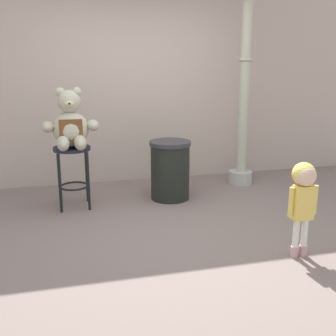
{
  "coord_description": "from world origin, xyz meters",
  "views": [
    {
      "loc": [
        -0.99,
        -3.83,
        1.69
      ],
      "look_at": [
        0.03,
        0.15,
        0.63
      ],
      "focal_mm": 43.77,
      "sensor_mm": 36.0,
      "label": 1
    }
  ],
  "objects": [
    {
      "name": "building_wall",
      "position": [
        0.0,
        2.1,
        1.83
      ],
      "size": [
        7.5,
        0.3,
        3.65
      ],
      "primitive_type": "cube",
      "color": "#B8A498",
      "rests_on": "ground_plane"
    },
    {
      "name": "lamppost",
      "position": [
        1.42,
        1.39,
        1.19
      ],
      "size": [
        0.33,
        0.33,
        2.98
      ],
      "color": "#ABABA3",
      "rests_on": "ground_plane"
    },
    {
      "name": "ground_plane",
      "position": [
        0.0,
        0.0,
        0.0
      ],
      "size": [
        24.0,
        24.0,
        0.0
      ],
      "primitive_type": "plane",
      "color": "slate"
    },
    {
      "name": "teddy_bear",
      "position": [
        -0.92,
        0.94,
        0.99
      ],
      "size": [
        0.65,
        0.58,
        0.68
      ],
      "color": "#B0AC93",
      "rests_on": "bar_stool_with_teddy"
    },
    {
      "name": "bar_stool_with_teddy",
      "position": [
        -0.92,
        0.97,
        0.54
      ],
      "size": [
        0.43,
        0.43,
        0.74
      ],
      "color": "#1C1D2E",
      "rests_on": "ground_plane"
    },
    {
      "name": "trash_bin",
      "position": [
        0.28,
        0.99,
        0.37
      ],
      "size": [
        0.52,
        0.52,
        0.74
      ],
      "color": "black",
      "rests_on": "ground_plane"
    },
    {
      "name": "child_walking",
      "position": [
        0.98,
        -0.86,
        0.63
      ],
      "size": [
        0.27,
        0.22,
        0.86
      ],
      "rotation": [
        0.0,
        0.0,
        0.22
      ],
      "color": "#C39293",
      "rests_on": "ground_plane"
    }
  ]
}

